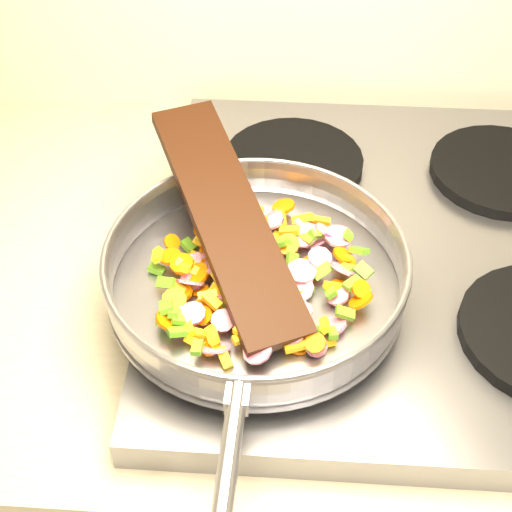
{
  "coord_description": "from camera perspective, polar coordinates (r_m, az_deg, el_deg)",
  "views": [
    {
      "loc": [
        -0.84,
        1.03,
        1.54
      ],
      "look_at": [
        -0.87,
        1.56,
        1.0
      ],
      "focal_mm": 50.0,
      "sensor_mm": 36.0,
      "label": 1
    }
  ],
  "objects": [
    {
      "name": "grate_bl",
      "position": [
        0.98,
        2.98,
        7.52
      ],
      "size": [
        0.19,
        0.19,
        0.02
      ],
      "primitive_type": "cylinder",
      "color": "black",
      "rests_on": "cooktop"
    },
    {
      "name": "grate_br",
      "position": [
        1.02,
        19.06,
        6.48
      ],
      "size": [
        0.19,
        0.19,
        0.02
      ],
      "primitive_type": "cylinder",
      "color": "black",
      "rests_on": "cooktop"
    },
    {
      "name": "saute_pan",
      "position": [
        0.77,
        -0.02,
        -1.09
      ],
      "size": [
        0.37,
        0.54,
        0.06
      ],
      "rotation": [
        0.0,
        0.0,
        -0.03
      ],
      "color": "#9E9EA5",
      "rests_on": "grate_fl"
    },
    {
      "name": "wooden_spatula",
      "position": [
        0.79,
        -2.34,
        3.19
      ],
      "size": [
        0.21,
        0.33,
        0.09
      ],
      "primitive_type": "cube",
      "rotation": [
        0.0,
        -0.23,
        2.01
      ],
      "color": "black",
      "rests_on": "saute_pan"
    },
    {
      "name": "vegetable_heap",
      "position": [
        0.78,
        -0.21,
        -1.38
      ],
      "size": [
        0.25,
        0.26,
        0.05
      ],
      "color": "#C3134C",
      "rests_on": "saute_pan"
    },
    {
      "name": "grate_fl",
      "position": [
        0.77,
        2.36,
        -5.12
      ],
      "size": [
        0.19,
        0.19,
        0.02
      ],
      "primitive_type": "cylinder",
      "color": "black",
      "rests_on": "cooktop"
    },
    {
      "name": "cooktop",
      "position": [
        0.9,
        11.59,
        0.19
      ],
      "size": [
        0.6,
        0.6,
        0.04
      ],
      "primitive_type": "cube",
      "color": "#939399",
      "rests_on": "counter_top"
    }
  ]
}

